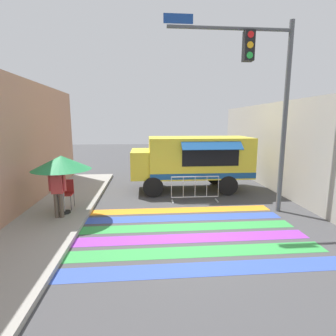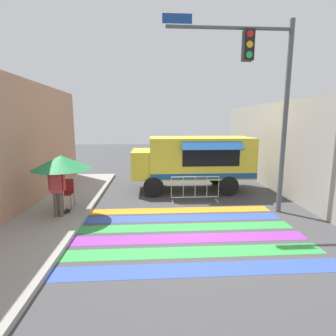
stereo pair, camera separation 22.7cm
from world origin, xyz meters
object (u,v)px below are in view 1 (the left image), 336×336
(vendor_person, at_px, (58,188))
(food_truck, at_px, (190,158))
(folding_chair, at_px, (67,191))
(traffic_signal_pole, at_px, (265,85))
(barricade_front, at_px, (195,189))
(patio_umbrella, at_px, (61,163))

(vendor_person, bearing_deg, food_truck, 35.43)
(food_truck, xyz_separation_m, folding_chair, (-4.76, -2.51, -0.74))
(folding_chair, bearing_deg, traffic_signal_pole, 16.00)
(vendor_person, xyz_separation_m, barricade_front, (4.65, 1.68, -0.57))
(patio_umbrella, relative_size, vendor_person, 1.15)
(traffic_signal_pole, distance_m, vendor_person, 7.34)
(food_truck, height_order, barricade_front, food_truck)
(patio_umbrella, bearing_deg, vendor_person, -97.49)
(food_truck, relative_size, traffic_signal_pole, 0.84)
(food_truck, bearing_deg, vendor_person, -143.85)
(patio_umbrella, bearing_deg, folding_chair, 96.61)
(food_truck, bearing_deg, barricade_front, -92.81)
(food_truck, relative_size, folding_chair, 5.34)
(folding_chair, bearing_deg, food_truck, 49.27)
(folding_chair, bearing_deg, patio_umbrella, -62.00)
(traffic_signal_pole, relative_size, patio_umbrella, 3.28)
(patio_umbrella, xyz_separation_m, folding_chair, (-0.07, 0.57, -1.08))
(patio_umbrella, bearing_deg, food_truck, 33.35)
(folding_chair, bearing_deg, vendor_person, -67.60)
(food_truck, xyz_separation_m, traffic_signal_pole, (1.86, -3.14, 2.81))
(patio_umbrella, distance_m, vendor_person, 0.83)
(patio_umbrella, xyz_separation_m, vendor_person, (-0.05, -0.38, -0.73))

